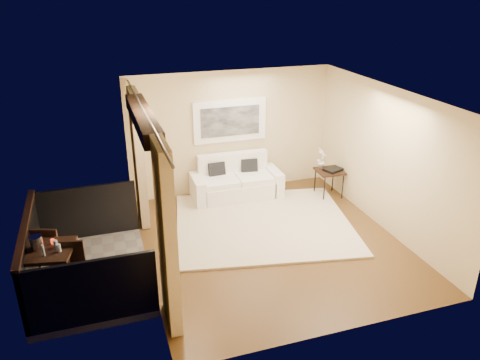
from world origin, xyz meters
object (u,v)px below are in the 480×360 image
sofa (236,183)px  balcony_chair_far (49,249)px  bistro_table (48,254)px  balcony_chair_near (71,267)px  side_table (330,173)px  orchid (321,158)px  ice_bucket (37,242)px

sofa → balcony_chair_far: balcony_chair_far is taller
bistro_table → balcony_chair_near: balcony_chair_near is taller
side_table → bistro_table: size_ratio=0.71×
sofa → balcony_chair_near: size_ratio=2.09×
sofa → balcony_chair_far: size_ratio=2.06×
bistro_table → balcony_chair_far: 0.57m
balcony_chair_far → orchid: bearing=-144.0°
side_table → balcony_chair_far: 5.85m
sofa → orchid: (1.83, -0.43, 0.51)m
sofa → orchid: bearing=-12.0°
ice_bucket → balcony_chair_far: bearing=79.0°
bistro_table → balcony_chair_far: size_ratio=0.90×
balcony_chair_far → ice_bucket: bearing=98.4°
side_table → orchid: orchid is taller
balcony_chair_near → ice_bucket: (-0.41, 0.16, 0.41)m
sofa → side_table: sofa is taller
bistro_table → side_table: bearing=19.5°
bistro_table → balcony_chair_near: size_ratio=0.91×
side_table → balcony_chair_near: size_ratio=0.65×
sofa → balcony_chair_near: (-3.38, -2.70, 0.21)m
side_table → orchid: size_ratio=1.30×
sofa → side_table: size_ratio=3.21×
balcony_chair_far → sofa: bearing=-131.3°
orchid → ice_bucket: bearing=-159.4°
side_table → balcony_chair_near: 5.73m
sofa → balcony_chair_near: bearing=-140.3°
bistro_table → ice_bucket: ice_bucket is taller
balcony_chair_far → ice_bucket: ice_bucket is taller
orchid → balcony_chair_near: (-5.21, -2.27, -0.30)m
balcony_chair_near → ice_bucket: 0.60m
balcony_chair_near → sofa: bearing=52.2°
ice_bucket → sofa: bearing=33.8°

